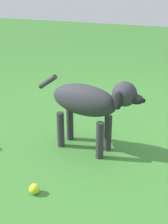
% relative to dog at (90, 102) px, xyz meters
% --- Properties ---
extents(ground, '(14.00, 14.00, 0.00)m').
position_rel_dog_xyz_m(ground, '(0.14, -0.12, -0.39)').
color(ground, '#38722D').
extents(dog, '(0.27, 0.87, 0.59)m').
position_rel_dog_xyz_m(dog, '(0.00, 0.00, 0.00)').
color(dog, '#2D2D33').
rests_on(dog, ground).
extents(tennis_ball_0, '(0.07, 0.07, 0.07)m').
position_rel_dog_xyz_m(tennis_ball_0, '(-0.63, 0.11, -0.36)').
color(tennis_ball_0, '#BFD529').
rests_on(tennis_ball_0, ground).
extents(tennis_ball_2, '(0.07, 0.07, 0.07)m').
position_rel_dog_xyz_m(tennis_ball_2, '(0.95, 0.60, -0.36)').
color(tennis_ball_2, '#C5DB41').
rests_on(tennis_ball_2, ground).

